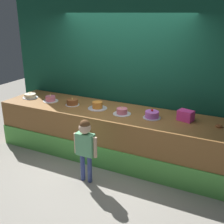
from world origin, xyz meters
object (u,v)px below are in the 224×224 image
Objects in this scene: pink_box at (186,115)px; cake_center_left at (72,102)px; child_figure at (85,142)px; cake_far_right at (152,115)px; donut at (219,126)px; cake_center_right at (97,106)px; cake_left at (51,99)px; cake_right at (122,112)px; cake_far_left at (30,96)px.

pink_box reaches higher than cake_center_left.
cake_far_right is at bearing 51.49° from child_figure.
donut is 0.30× the size of cake_center_right.
cake_left is (-1.34, 0.90, 0.25)m from child_figure.
child_figure is at bearing -103.64° from cake_right.
cake_center_right is (-1.55, -0.12, -0.03)m from pink_box.
child_figure is 2.08m from cake_far_left.
cake_center_right reaches higher than donut.
cake_center_right is at bearing 0.92° from cake_far_left.
cake_far_left is at bearing -179.08° from cake_center_right.
cake_center_left reaches higher than child_figure.
cake_left is 1.03m from cake_center_right.
cake_center_left is at bearing -175.79° from pink_box.
child_figure reaches higher than cake_center_right.
child_figure is 3.47× the size of cake_left.
cake_far_right reaches higher than cake_right.
cake_right is 1.05× the size of cake_far_right.
cake_left reaches higher than child_figure.
cake_left is (-3.10, -0.09, 0.03)m from donut.
pink_box is 2.58m from cake_left.
cake_far_right is at bearing 0.63° from cake_center_left.
cake_center_right is at bearing -178.14° from donut.
cake_far_left is (-3.10, -0.14, -0.05)m from pink_box.
child_figure is 0.92m from cake_right.
cake_far_left is at bearing 179.47° from cake_center_left.
pink_box is at bearing 14.65° from cake_far_right.
child_figure is 3.53× the size of cake_far_right.
child_figure is at bearing -128.51° from cake_far_right.
cake_far_left is 1.55m from cake_center_right.
child_figure is at bearing -47.31° from cake_center_left.
cake_far_left is (-1.86, 0.90, 0.25)m from child_figure.
pink_box is 0.79× the size of cake_left.
cake_center_left is 0.75× the size of cake_center_right.
cake_far_left is at bearing -178.54° from donut.
cake_right reaches higher than cake_center_right.
cake_center_left reaches higher than cake_center_right.
donut is 0.40× the size of cake_center_left.
donut is 0.34× the size of cake_far_left.
cake_far_right is (1.03, -0.02, 0.00)m from cake_center_right.
cake_left is at bearing -0.08° from cake_far_left.
cake_far_left is at bearing -179.83° from cake_far_right.
pink_box is 2.07m from cake_center_left.
cake_center_right is (1.55, 0.02, 0.01)m from cake_far_left.
child_figure is 2.03m from donut.
donut is 2.58m from cake_center_left.
cake_center_right is 0.52m from cake_right.
cake_right is (-1.03, -0.19, -0.04)m from pink_box.
cake_center_right is at bearing 179.03° from cake_far_right.
cake_center_left is 0.85× the size of cake_right.
cake_center_right is at bearing -175.66° from pink_box.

